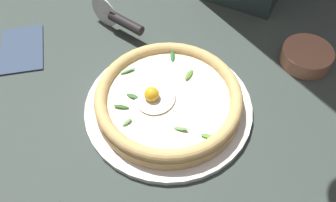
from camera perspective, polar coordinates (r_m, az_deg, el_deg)
The scene contains 6 objects.
ground_plane at distance 0.79m, azimuth -2.62°, elevation -1.38°, with size 2.40×2.40×0.03m, color #333D38.
pizza_plate at distance 0.76m, azimuth -0.00°, elevation -1.19°, with size 0.32×0.32×0.01m, color white.
pizza at distance 0.74m, azimuth -0.03°, elevation 0.02°, with size 0.28×0.28×0.05m.
side_bowl at distance 0.89m, azimuth 19.36°, elevation 6.11°, with size 0.11×0.11×0.03m, color #B57658.
pizza_cutter at distance 0.90m, azimuth -6.99°, elevation 11.57°, with size 0.07×0.14×0.07m.
folded_napkin at distance 0.93m, azimuth -20.35°, elevation 7.15°, with size 0.14×0.09×0.01m, color #324259.
Camera 1 is at (-0.44, -0.14, 0.62)m, focal length 42.24 mm.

